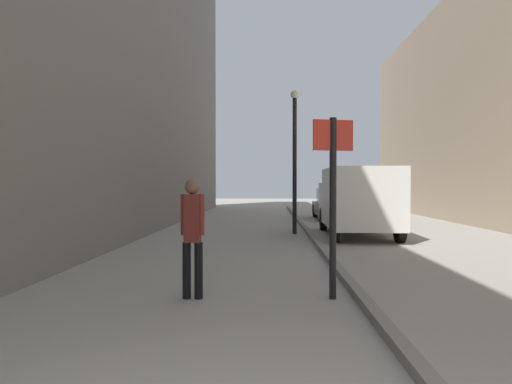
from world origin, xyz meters
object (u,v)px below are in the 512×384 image
Objects in this scene: pedestrian_main_foreground at (193,229)px; street_sign_post at (333,191)px; delivery_van at (357,199)px; lamp_post at (295,152)px; parked_car at (335,204)px.

street_sign_post reaches higher than pedestrian_main_foreground.
pedestrian_main_foreground is 0.34× the size of delivery_van.
pedestrian_main_foreground is at bearing -102.24° from lamp_post.
delivery_van is at bearing 66.76° from pedestrian_main_foreground.
parked_car is 1.62× the size of street_sign_post.
parked_car is at bearing 71.11° from lamp_post.
pedestrian_main_foreground is at bearing -104.89° from parked_car.
delivery_van reaches higher than pedestrian_main_foreground.
delivery_van is 1.97× the size of street_sign_post.
lamp_post is at bearing 164.81° from delivery_van.
street_sign_post reaches higher than parked_car.
pedestrian_main_foreground is 0.36× the size of lamp_post.
lamp_post is (-1.96, 0.58, 1.56)m from delivery_van.
pedestrian_main_foreground is 9.30m from lamp_post.
street_sign_post is 8.96m from lamp_post.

